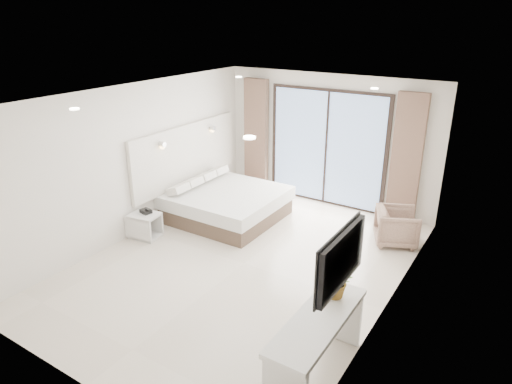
# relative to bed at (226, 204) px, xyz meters

# --- Properties ---
(ground) EXTENTS (6.20, 6.20, 0.00)m
(ground) POSITION_rel_bed_xyz_m (1.30, -1.30, -0.30)
(ground) COLOR beige
(ground) RESTS_ON ground
(room_shell) EXTENTS (4.62, 6.22, 2.72)m
(room_shell) POSITION_rel_bed_xyz_m (1.10, -0.44, 1.28)
(room_shell) COLOR silver
(room_shell) RESTS_ON ground
(bed) EXTENTS (2.02, 1.92, 0.70)m
(bed) POSITION_rel_bed_xyz_m (0.00, 0.00, 0.00)
(bed) COLOR brown
(bed) RESTS_ON ground
(nightstand) EXTENTS (0.55, 0.48, 0.45)m
(nightstand) POSITION_rel_bed_xyz_m (-0.72, -1.48, -0.07)
(nightstand) COLOR silver
(nightstand) RESTS_ON ground
(phone) EXTENTS (0.22, 0.19, 0.07)m
(phone) POSITION_rel_bed_xyz_m (-0.72, -1.42, 0.19)
(phone) COLOR black
(phone) RESTS_ON nightstand
(console_desk) EXTENTS (0.50, 1.60, 0.77)m
(console_desk) POSITION_rel_bed_xyz_m (3.34, -2.91, 0.27)
(console_desk) COLOR silver
(console_desk) RESTS_ON ground
(plant) EXTENTS (0.39, 0.43, 0.33)m
(plant) POSITION_rel_bed_xyz_m (3.34, -2.44, 0.64)
(plant) COLOR #33662D
(plant) RESTS_ON console_desk
(armchair) EXTENTS (0.86, 0.89, 0.70)m
(armchair) POSITION_rel_bed_xyz_m (3.15, 0.72, 0.06)
(armchair) COLOR #9A7A64
(armchair) RESTS_ON ground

